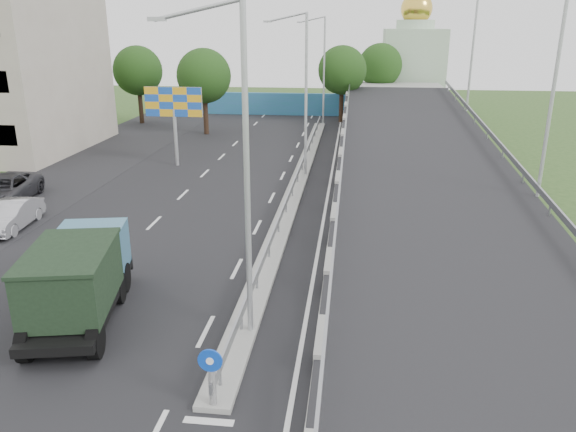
# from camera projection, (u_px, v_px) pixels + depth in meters

# --- Properties ---
(road_surface) EXTENTS (26.00, 90.00, 0.04)m
(road_surface) POSITION_uv_depth(u_px,v_px,m) (238.00, 202.00, 31.75)
(road_surface) COLOR black
(road_surface) RESTS_ON ground
(parking_strip) EXTENTS (8.00, 90.00, 0.05)m
(parking_strip) POSITION_uv_depth(u_px,v_px,m) (22.00, 195.00, 33.19)
(parking_strip) COLOR black
(parking_strip) RESTS_ON ground
(median) EXTENTS (1.00, 44.00, 0.20)m
(median) POSITION_uv_depth(u_px,v_px,m) (298.00, 183.00, 35.14)
(median) COLOR gray
(median) RESTS_ON ground
(overpass_ramp) EXTENTS (10.00, 50.00, 3.50)m
(overpass_ramp) POSITION_uv_depth(u_px,v_px,m) (422.00, 161.00, 33.77)
(overpass_ramp) COLOR gray
(overpass_ramp) RESTS_ON ground
(median_guardrail) EXTENTS (0.09, 44.00, 0.71)m
(median_guardrail) POSITION_uv_depth(u_px,v_px,m) (298.00, 173.00, 34.93)
(median_guardrail) COLOR gray
(median_guardrail) RESTS_ON median
(sign_bollard) EXTENTS (0.64, 0.23, 1.67)m
(sign_bollard) POSITION_uv_depth(u_px,v_px,m) (212.00, 377.00, 14.34)
(sign_bollard) COLOR black
(sign_bollard) RESTS_ON median
(lamp_post_near) EXTENTS (2.74, 0.18, 10.08)m
(lamp_post_near) POSITION_uv_depth(u_px,v_px,m) (240.00, 160.00, 16.36)
(lamp_post_near) COLOR #B2B5B7
(lamp_post_near) RESTS_ON median
(lamp_post_mid) EXTENTS (2.74, 0.18, 10.08)m
(lamp_post_mid) POSITION_uv_depth(u_px,v_px,m) (303.00, 87.00, 35.15)
(lamp_post_mid) COLOR #B2B5B7
(lamp_post_mid) RESTS_ON median
(lamp_post_far) EXTENTS (2.74, 0.18, 10.08)m
(lamp_post_far) POSITION_uv_depth(u_px,v_px,m) (322.00, 65.00, 53.93)
(lamp_post_far) COLOR #B2B5B7
(lamp_post_far) RESTS_ON median
(blue_wall) EXTENTS (30.00, 0.50, 2.40)m
(blue_wall) POSITION_uv_depth(u_px,v_px,m) (287.00, 104.00, 61.52)
(blue_wall) COLOR teal
(blue_wall) RESTS_ON ground
(church) EXTENTS (7.00, 7.00, 13.80)m
(church) POSITION_uv_depth(u_px,v_px,m) (413.00, 62.00, 66.14)
(church) COLOR #B2CCAD
(church) RESTS_ON ground
(billboard) EXTENTS (4.00, 0.24, 5.50)m
(billboard) POSITION_uv_depth(u_px,v_px,m) (174.00, 106.00, 38.56)
(billboard) COLOR #B2B5B7
(billboard) RESTS_ON ground
(tree_left_mid) EXTENTS (4.80, 4.80, 7.60)m
(tree_left_mid) POSITION_uv_depth(u_px,v_px,m) (204.00, 76.00, 49.62)
(tree_left_mid) COLOR black
(tree_left_mid) RESTS_ON ground
(tree_median_far) EXTENTS (4.80, 4.80, 7.60)m
(tree_median_far) POSITION_uv_depth(u_px,v_px,m) (342.00, 70.00, 55.80)
(tree_median_far) COLOR black
(tree_median_far) RESTS_ON ground
(tree_left_far) EXTENTS (4.80, 4.80, 7.60)m
(tree_left_far) POSITION_uv_depth(u_px,v_px,m) (138.00, 71.00, 55.21)
(tree_left_far) COLOR black
(tree_left_far) RESTS_ON ground
(tree_ramp_far) EXTENTS (4.80, 4.80, 7.60)m
(tree_ramp_far) POSITION_uv_depth(u_px,v_px,m) (380.00, 66.00, 61.94)
(tree_ramp_far) COLOR black
(tree_ramp_far) RESTS_ON ground
(dump_truck) EXTENTS (3.59, 6.79, 2.84)m
(dump_truck) POSITION_uv_depth(u_px,v_px,m) (79.00, 276.00, 18.81)
(dump_truck) COLOR black
(dump_truck) RESTS_ON ground
(parked_car_b) EXTENTS (1.78, 4.29, 1.38)m
(parked_car_b) POSITION_uv_depth(u_px,v_px,m) (12.00, 215.00, 27.48)
(parked_car_b) COLOR #A7A6AC
(parked_car_b) RESTS_ON ground
(parked_car_c) EXTENTS (3.33, 5.99, 1.59)m
(parked_car_c) POSITION_uv_depth(u_px,v_px,m) (3.00, 190.00, 31.21)
(parked_car_c) COLOR #2E2D32
(parked_car_c) RESTS_ON ground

